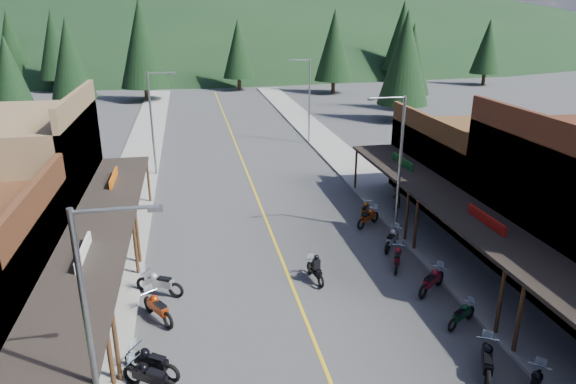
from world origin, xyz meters
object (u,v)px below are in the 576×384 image
shop_west_3 (16,180)px  rider_on_bike (315,270)px  bike_east_7 (462,314)px  shop_east_3 (475,169)px  bike_west_6 (150,376)px  bike_west_9 (159,282)px  pine_9 (412,59)px  pedestrian_east_b (396,197)px  pine_5 (403,35)px  pine_1 (55,44)px  bike_east_10 (392,238)px  pine_3 (238,49)px  bike_east_9 (397,257)px  streetlight_3 (308,97)px  pine_4 (334,45)px  pine_6 (488,46)px  bike_east_6 (487,360)px  streetlight_2 (398,160)px  pine_2 (142,43)px  bike_east_11 (368,217)px  pine_11 (405,58)px  streetlight_1 (153,119)px  pine_7 (11,43)px  pine_10 (70,58)px  streetlight_0 (96,338)px  bike_west_8 (158,307)px  bike_east_12 (365,209)px  pine_8 (10,75)px  bike_west_7 (151,361)px  bike_east_8 (432,280)px

shop_west_3 → rider_on_bike: (14.97, -7.85, -2.93)m
bike_east_7 → shop_east_3: bearing=118.7°
bike_west_6 → bike_west_9: 6.42m
pine_9 → pedestrian_east_b: 37.48m
pine_5 → shop_east_3: bearing=-108.4°
pine_1 → rider_on_bike: size_ratio=6.23×
bike_east_10 → pine_3: bearing=131.1°
bike_east_9 → rider_on_bike: size_ratio=1.03×
streetlight_3 → pine_9: bearing=41.3°
bike_west_9 → streetlight_3: bearing=1.7°
pine_4 → shop_east_3: bearing=-95.0°
shop_west_3 → pine_6: bearing=41.4°
bike_east_6 → bike_east_10: bearing=114.4°
streetlight_2 → pine_2: 52.91m
pine_4 → pine_9: (6.00, -15.00, -0.86)m
bike_east_11 → pine_11: bearing=117.9°
pine_5 → pine_6: pine_5 is taller
bike_west_9 → bike_east_9: size_ratio=1.11×
streetlight_1 → bike_east_9: bearing=-55.2°
pine_5 → bike_east_9: 74.09m
shop_east_3 → bike_west_9: shop_east_3 is taller
bike_west_6 → pine_2: bearing=40.0°
pine_6 → rider_on_bike: 75.56m
pine_2 → pedestrian_east_b: (18.46, -46.67, -7.06)m
streetlight_2 → pine_7: (-38.95, 68.00, 2.78)m
pine_10 → streetlight_0: bearing=-78.8°
shop_west_3 → pine_9: 50.71m
pine_6 → bike_east_6: bearing=-120.7°
bike_west_8 → bike_east_12: size_ratio=1.13×
pine_3 → pine_7: (-36.00, 10.00, 0.75)m
pine_11 → bike_east_7: size_ratio=6.70×
streetlight_3 → bike_east_6: size_ratio=3.48×
shop_east_3 → streetlight_3: size_ratio=1.36×
streetlight_0 → pine_9: pine_9 is taller
pine_6 → bike_east_12: (-39.86, -53.46, -5.91)m
pine_1 → rider_on_bike: 71.47m
pine_4 → bike_east_12: 51.30m
pine_8 → bike_west_7: (15.87, -42.07, -5.33)m
pine_1 → pine_10: 20.89m
streetlight_3 → shop_west_3: bearing=-138.0°
pine_6 → pine_7: size_ratio=0.88×
pine_4 → pine_1: bearing=166.6°
pine_3 → bike_east_6: pine_3 is taller
pine_11 → bike_east_8: bearing=-110.7°
shop_west_3 → pine_4: bearing=56.9°
bike_east_10 → bike_east_11: bike_east_10 is taller
bike_west_7 → bike_west_6: bearing=-145.8°
pine_2 → bike_east_11: 51.76m
pine_8 → bike_east_9: pine_8 is taller
shop_east_3 → bike_east_7: 14.81m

